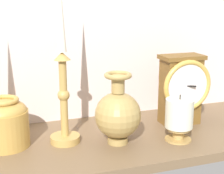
{
  "coord_description": "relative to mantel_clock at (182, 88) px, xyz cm",
  "views": [
    {
      "loc": [
        -28.59,
        -82.66,
        36.93
      ],
      "look_at": [
        -0.18,
        0.0,
        14.0
      ],
      "focal_mm": 55.47,
      "sensor_mm": 36.0,
      "label": 1
    }
  ],
  "objects": [
    {
      "name": "pillar_candle_front",
      "position": [
        -6.76,
        -10.85,
        -4.42
      ],
      "size": [
        7.32,
        7.32,
        12.44
      ],
      "color": "tan",
      "rests_on": "ground_plane"
    },
    {
      "name": "brass_vase_bulbous",
      "position": [
        -22.46,
        -7.28,
        -2.87
      ],
      "size": [
        11.92,
        11.92,
        18.62
      ],
      "color": "#AA8C4E",
      "rests_on": "ground_plane"
    },
    {
      "name": "ground_plane",
      "position": [
        -22.5,
        -3.2,
        -12.02
      ],
      "size": [
        100.0,
        36.0,
        2.4
      ],
      "primitive_type": "cube",
      "color": "brown"
    },
    {
      "name": "brass_vase_jar",
      "position": [
        -50.01,
        0.04,
        -4.34
      ],
      "size": [
        11.85,
        11.85,
        12.7
      ],
      "color": "#BD9143",
      "rests_on": "ground_plane"
    },
    {
      "name": "mantel_clock",
      "position": [
        0.0,
        0.0,
        0.0
      ],
      "size": [
        14.99,
        9.19,
        20.6
      ],
      "color": "brown",
      "rests_on": "ground_plane"
    },
    {
      "name": "back_wall",
      "position": [
        -22.5,
        15.3,
        21.68
      ],
      "size": [
        120.0,
        2.0,
        65.0
      ],
      "primitive_type": "cube",
      "color": "silver",
      "rests_on": "ground_plane"
    },
    {
      "name": "candlestick_tall_center",
      "position": [
        -35.39,
        -2.51,
        5.41
      ],
      "size": [
        7.71,
        7.71,
        43.96
      ],
      "color": "tan",
      "rests_on": "ground_plane"
    }
  ]
}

